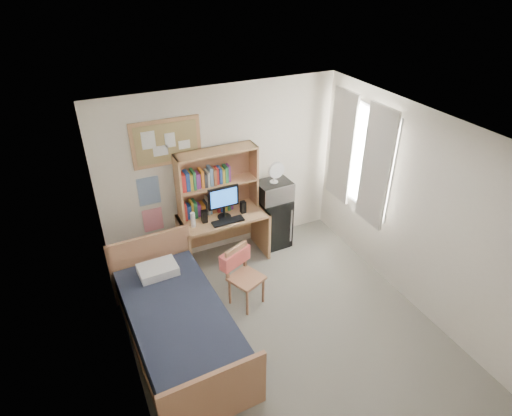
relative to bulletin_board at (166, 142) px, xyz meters
name	(u,v)px	position (x,y,z in m)	size (l,w,h in m)	color
floor	(287,335)	(0.78, -2.08, -1.93)	(3.60, 4.20, 0.02)	gray
ceiling	(298,138)	(0.78, -2.08, 0.68)	(3.60, 4.20, 0.02)	white
wall_back	(223,173)	(0.78, 0.02, -0.62)	(3.60, 0.04, 2.60)	white
wall_front	(436,412)	(0.78, -4.18, -0.62)	(3.60, 0.04, 2.60)	white
wall_left	(124,299)	(-1.02, -2.08, -0.62)	(0.04, 4.20, 2.60)	white
wall_right	(419,214)	(2.58, -2.08, -0.62)	(0.04, 4.20, 2.60)	white
window_unit	(360,156)	(2.53, -0.88, -0.32)	(0.10, 1.40, 1.70)	white
curtain_left	(376,168)	(2.50, -1.28, -0.32)	(0.04, 0.55, 1.70)	beige
curtain_right	(342,147)	(2.50, -0.48, -0.32)	(0.04, 0.55, 1.70)	beige
bulletin_board	(166,142)	(0.00, 0.00, 0.00)	(0.94, 0.03, 0.64)	tan
poster_wave	(149,191)	(-0.32, 0.01, -0.67)	(0.30, 0.01, 0.42)	#275A9E
poster_japan	(153,220)	(-0.32, 0.01, -1.14)	(0.28, 0.01, 0.36)	#EE2A4C
desk	(224,237)	(0.63, -0.32, -1.52)	(1.27, 0.64, 0.79)	tan
desk_chair	(246,278)	(0.55, -1.35, -1.49)	(0.43, 0.43, 0.86)	tan
mini_fridge	(272,221)	(1.49, -0.25, -1.51)	(0.49, 0.49, 0.83)	black
bed	(180,329)	(-0.47, -1.71, -1.63)	(1.06, 2.13, 0.58)	#1C2133
hutch	(218,182)	(0.63, -0.17, -0.65)	(1.18, 0.30, 0.96)	tan
monitor	(224,203)	(0.63, -0.38, -0.88)	(0.45, 0.04, 0.48)	black
keyboard	(228,221)	(0.63, -0.52, -1.11)	(0.46, 0.15, 0.02)	black
speaker_left	(204,216)	(0.33, -0.39, -1.03)	(0.08, 0.08, 0.18)	black
speaker_right	(243,207)	(0.93, -0.38, -1.03)	(0.08, 0.08, 0.18)	black
water_bottle	(193,220)	(0.15, -0.43, -1.02)	(0.06, 0.06, 0.22)	white
hoodie	(235,257)	(0.47, -1.17, -1.26)	(0.46, 0.14, 0.22)	#FE6A60
microwave	(274,191)	(1.49, -0.27, -0.94)	(0.51, 0.39, 0.29)	#B5B5BA
desk_fan	(274,173)	(1.49, -0.27, -0.64)	(0.25, 0.25, 0.31)	white
pillow	(158,270)	(-0.50, -0.97, -1.28)	(0.48, 0.33, 0.11)	white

